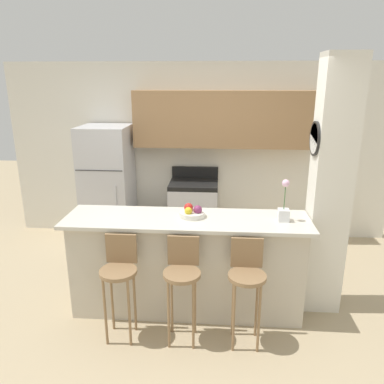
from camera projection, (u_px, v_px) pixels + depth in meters
ground_plane at (187, 308)px, 3.94m from camera, size 14.00×14.00×0.00m
wall_back at (209, 139)px, 5.38m from camera, size 5.60×0.38×2.55m
pillar_right at (330, 189)px, 3.65m from camera, size 0.38×0.33×2.55m
counter_bar at (187, 264)px, 3.79m from camera, size 2.40×0.63×1.01m
refrigerator at (108, 186)px, 5.35m from camera, size 0.67×0.71×1.70m
stove_range at (194, 212)px, 5.44m from camera, size 0.68×0.60×1.07m
bar_stool_left at (119, 273)px, 3.35m from camera, size 0.33×0.33×0.98m
bar_stool_mid at (182, 275)px, 3.31m from camera, size 0.33×0.33×0.98m
bar_stool_right at (247, 278)px, 3.27m from camera, size 0.33×0.33×0.98m
orchid_vase at (284, 208)px, 3.54m from camera, size 0.10×0.10×0.41m
fruit_bowl at (192, 212)px, 3.67m from camera, size 0.25×0.25×0.12m
trash_bin at (144, 236)px, 5.27m from camera, size 0.28×0.28×0.38m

